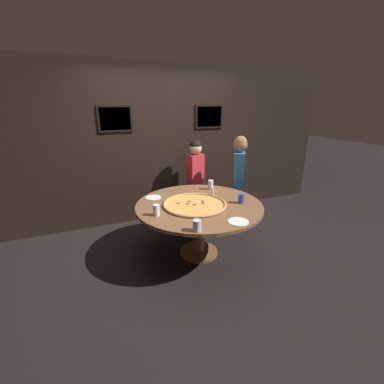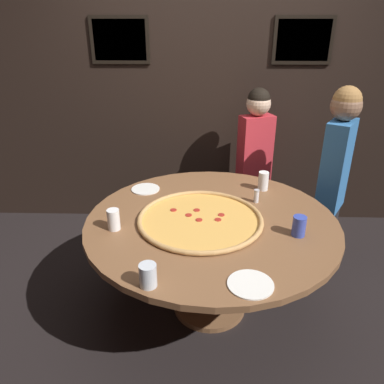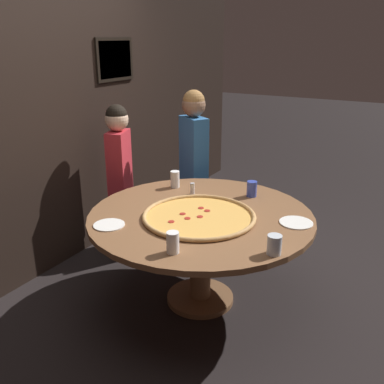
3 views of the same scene
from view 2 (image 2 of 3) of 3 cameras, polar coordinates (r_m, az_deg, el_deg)
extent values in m
plane|color=black|center=(2.89, 2.66, -17.02)|extent=(24.00, 24.00, 0.00)
cube|color=black|center=(3.62, 2.73, 15.01)|extent=(6.40, 0.06, 2.60)
cube|color=black|center=(3.60, -10.95, 21.79)|extent=(0.52, 0.02, 0.40)
cube|color=#936B5B|center=(3.59, -10.97, 21.79)|extent=(0.46, 0.01, 0.34)
cube|color=black|center=(3.63, 16.59, 21.28)|extent=(0.52, 0.02, 0.40)
cube|color=slate|center=(3.62, 16.61, 21.27)|extent=(0.46, 0.01, 0.34)
cylinder|color=brown|center=(2.46, 2.99, -4.54)|extent=(1.64, 1.64, 0.04)
cylinder|color=brown|center=(2.67, 2.81, -11.45)|extent=(0.16, 0.16, 0.70)
cylinder|color=brown|center=(2.88, 2.67, -16.73)|extent=(0.52, 0.52, 0.04)
cylinder|color=#E5A84C|center=(2.43, 1.26, -4.30)|extent=(0.77, 0.77, 0.01)
torus|color=tan|center=(2.42, 1.27, -4.10)|extent=(0.81, 0.81, 0.03)
cylinder|color=#A8281E|center=(2.53, -2.85, -2.75)|extent=(0.04, 0.04, 0.00)
cylinder|color=#A8281E|center=(2.41, 1.07, -4.27)|extent=(0.04, 0.04, 0.00)
cylinder|color=#A8281E|center=(2.42, 3.98, -4.22)|extent=(0.04, 0.04, 0.00)
cylinder|color=#A8281E|center=(2.53, 0.72, -2.77)|extent=(0.04, 0.04, 0.00)
cylinder|color=#A8281E|center=(2.48, 4.48, -3.48)|extent=(0.04, 0.04, 0.00)
cylinder|color=#A8281E|center=(2.47, -0.53, -3.53)|extent=(0.04, 0.04, 0.00)
cylinder|color=white|center=(2.36, -11.86, -4.14)|extent=(0.08, 0.08, 0.13)
cylinder|color=white|center=(2.88, 10.81, 1.66)|extent=(0.08, 0.08, 0.14)
cylinder|color=silver|center=(1.87, -6.73, -12.50)|extent=(0.09, 0.09, 0.12)
cylinder|color=#384CB7|center=(2.34, 16.00, -5.02)|extent=(0.08, 0.08, 0.13)
cylinder|color=white|center=(2.88, -7.10, 0.45)|extent=(0.21, 0.21, 0.01)
cylinder|color=white|center=(1.92, 8.91, -13.72)|extent=(0.23, 0.23, 0.01)
cylinder|color=silver|center=(2.69, 9.77, -0.72)|extent=(0.04, 0.04, 0.08)
cylinder|color=#B7B7BC|center=(2.67, 9.85, 0.22)|extent=(0.04, 0.04, 0.01)
cylinder|color=#232328|center=(3.49, 19.94, -5.26)|extent=(0.19, 0.19, 0.52)
cylinder|color=#232328|center=(3.29, 18.85, -7.02)|extent=(0.19, 0.19, 0.52)
cube|color=#3370B2|center=(3.13, 21.03, 3.66)|extent=(0.31, 0.35, 0.72)
sphere|color=#8C664C|center=(3.00, 22.45, 12.08)|extent=(0.22, 0.22, 0.22)
sphere|color=#9E703D|center=(2.99, 22.57, 12.80)|extent=(0.21, 0.21, 0.21)
cylinder|color=#232328|center=(3.72, 10.40, -2.41)|extent=(0.17, 0.17, 0.48)
cylinder|color=#232328|center=(3.62, 7.38, -2.96)|extent=(0.17, 0.17, 0.48)
cube|color=red|center=(3.44, 9.55, 5.90)|extent=(0.33, 0.25, 0.68)
sphere|color=beige|center=(3.32, 10.11, 13.13)|extent=(0.21, 0.21, 0.21)
sphere|color=black|center=(3.31, 10.16, 13.75)|extent=(0.19, 0.19, 0.19)
camera|label=1|loc=(1.39, -116.55, -10.08)|focal=24.00mm
camera|label=3|loc=(2.58, -73.11, 8.26)|focal=40.00mm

